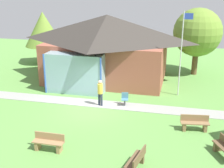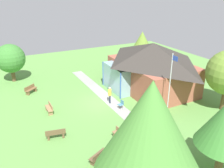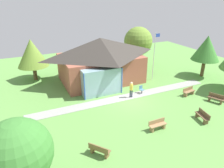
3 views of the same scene
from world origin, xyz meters
TOP-DOWN VIEW (x-y plane):
  - ground_plane at (0.00, 0.00)m, footprint 44.00×44.00m
  - pavilion at (-0.69, 6.30)m, footprint 10.29×8.09m
  - footpath at (0.00, 0.91)m, footprint 20.09×1.46m
  - flagpole at (5.30, 3.86)m, footprint 0.64×0.08m
  - bench_front_left at (-5.69, -5.94)m, footprint 1.27×1.45m
  - bench_mid_right at (6.28, -1.39)m, footprint 1.55×0.66m
  - bench_front_right at (3.82, -5.66)m, footprint 0.73×1.56m
  - bench_lawn_far_right at (7.59, -3.75)m, footprint 1.04×1.54m
  - bench_front_center at (-0.43, -5.13)m, footprint 1.50×0.45m
  - patio_chair_lawn_spare at (1.96, 1.09)m, footprint 0.51×0.51m
  - visitor_on_path at (0.43, 0.66)m, footprint 0.34×0.34m
  - tree_behind_pavilion_right at (6.47, 9.57)m, footprint 4.09×4.09m
  - tree_behind_pavilion_left at (-8.05, 10.10)m, footprint 3.69×3.69m
  - tree_lawn_corner at (-10.34, -7.19)m, footprint 3.43×3.43m
  - tree_east_hedge at (12.00, 2.28)m, footprint 3.43×3.43m

SIDE VIEW (x-z plane):
  - ground_plane at x=0.00m, z-range 0.00..0.00m
  - footpath at x=0.00m, z-range 0.00..0.03m
  - bench_front_left at x=-5.69m, z-range -0.02..0.82m
  - bench_mid_right at x=6.28m, z-range -0.02..0.82m
  - bench_front_right at x=3.82m, z-range -0.02..0.82m
  - bench_lawn_far_right at x=7.59m, z-range -0.02..0.82m
  - bench_front_center at x=-0.43m, z-range -0.02..0.82m
  - patio_chair_lawn_spare at x=1.96m, z-range -0.01..0.85m
  - visitor_on_path at x=0.43m, z-range 0.15..1.89m
  - pavilion at x=-0.69m, z-range 0.11..5.38m
  - tree_lawn_corner at x=-10.34m, z-range 0.58..5.20m
  - flagpole at x=5.30m, z-range 0.29..6.17m
  - tree_behind_pavilion_left at x=-8.05m, z-range 0.87..5.96m
  - tree_behind_pavilion_right at x=6.47m, z-range 0.80..6.53m
  - tree_east_hedge at x=12.00m, z-range 1.06..6.35m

